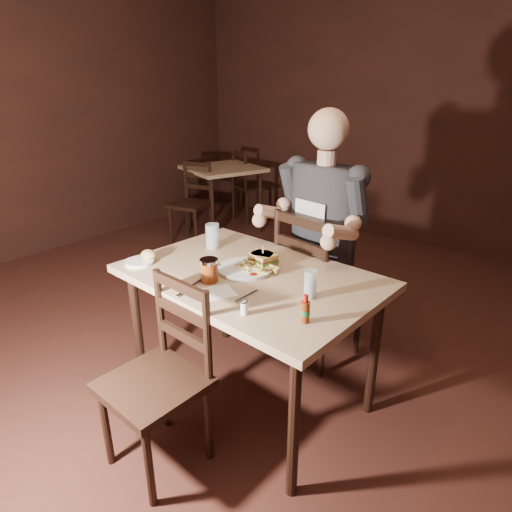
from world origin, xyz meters
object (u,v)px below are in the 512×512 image
Objects in this scene: bg_chair_far at (253,186)px; bg_chair_near at (190,204)px; dinner_plate at (245,269)px; syrup_dispenser at (209,270)px; bg_table at (223,174)px; diner at (319,203)px; main_table at (250,287)px; chair_near at (153,384)px; hot_sauce at (305,309)px; glass_right at (310,284)px; side_plate at (139,263)px; chair_far at (320,285)px; glass_left at (213,236)px.

bg_chair_far reaches higher than bg_chair_near.
dinner_plate is 2.42× the size of syrup_dispenser.
diner reaches higher than bg_table.
main_table is 1.51× the size of chair_near.
diner reaches higher than bg_chair_far.
bg_chair_far is at bearing 90.00° from bg_table.
bg_table is 8.35× the size of hot_sauce.
bg_chair_far reaches higher than hot_sauce.
glass_right is (2.57, -1.64, 0.40)m from bg_chair_near.
side_plate is at bearing -55.82° from bg_table.
chair_near is at bearing -80.10° from syrup_dispenser.
chair_far is at bearing -34.34° from bg_table.
bg_chair_far is 5.90× the size of side_plate.
glass_left is at bearing 147.12° from bg_chair_far.
hot_sauce reaches higher than side_plate.
glass_right is at bearing -52.93° from diner.
syrup_dispenser reaches higher than side_plate.
bg_chair_near is (-2.19, 1.61, -0.26)m from main_table.
diner reaches higher than side_plate.
side_plate is at bearing 148.04° from chair_near.
bg_chair_near is 3.08m from glass_right.
diner reaches higher than dinner_plate.
bg_chair_far is 3.60m from syrup_dispenser.
dinner_plate is at bearing -50.87° from bg_chair_near.
glass_left reaches higher than bg_chair_near.
glass_left is 1.11× the size of glass_right.
bg_chair_near is 2.35m from glass_left.
main_table is at bearing 154.39° from hot_sauce.
glass_left is (-0.46, -0.47, 0.35)m from chair_far.
chair_near reaches higher than bg_table.
bg_chair_near is 2.55m from diner.
main_table and bg_table have the same top height.
chair_far reaches higher than side_plate.
bg_table is 3.04m from dinner_plate.
syrup_dispenser is (-0.47, -0.16, -0.01)m from glass_right.
main_table is 11.02× the size of hot_sauce.
glass_right reaches higher than syrup_dispenser.
chair_far is 8.15× the size of hot_sauce.
hot_sauce is 1.03m from side_plate.
syrup_dispenser is (-0.05, 0.42, 0.39)m from chair_near.
glass_right reaches higher than bg_chair_far.
chair_near is 0.76m from hot_sauce.
glass_left is 0.95m from hot_sauce.
chair_near is 7.29× the size of hot_sauce.
diner is 0.65m from glass_left.
bg_table is 6.89× the size of glass_left.
main_table is 1.48× the size of bg_chair_far.
chair_far is at bearing 55.62° from side_plate.
chair_near reaches higher than dinner_plate.
chair_far reaches higher than glass_left.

